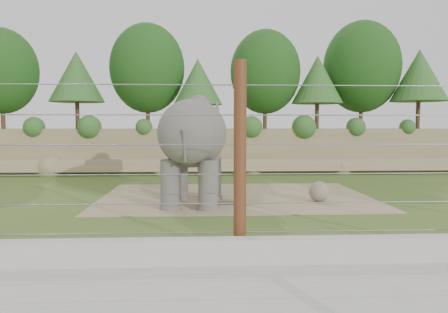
{
  "coord_description": "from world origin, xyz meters",
  "views": [
    {
      "loc": [
        -0.76,
        -13.3,
        2.68
      ],
      "look_at": [
        0.0,
        2.0,
        1.6
      ],
      "focal_mm": 35.0,
      "sensor_mm": 36.0,
      "label": 1
    }
  ],
  "objects": [
    {
      "name": "ground",
      "position": [
        0.0,
        0.0,
        0.0
      ],
      "size": [
        90.0,
        90.0,
        0.0
      ],
      "primitive_type": "plane",
      "color": "#415F21",
      "rests_on": "ground"
    },
    {
      "name": "back_embankment",
      "position": [
        0.59,
        12.68,
        3.97
      ],
      "size": [
        30.0,
        5.52,
        8.77
      ],
      "color": "#837451",
      "rests_on": "ground"
    },
    {
      "name": "dirt_patch",
      "position": [
        0.5,
        3.0,
        0.01
      ],
      "size": [
        10.0,
        7.0,
        0.02
      ],
      "primitive_type": "cube",
      "color": "#987C5C",
      "rests_on": "ground"
    },
    {
      "name": "drain_grate",
      "position": [
        -0.06,
        1.48,
        0.04
      ],
      "size": [
        1.0,
        0.6,
        0.03
      ],
      "primitive_type": "cube",
      "color": "#262628",
      "rests_on": "dirt_patch"
    },
    {
      "name": "elephant",
      "position": [
        -1.09,
        1.54,
        1.88
      ],
      "size": [
        2.45,
        4.82,
        3.76
      ],
      "primitive_type": null,
      "rotation": [
        0.0,
        0.0,
        -0.1
      ],
      "color": "#645F5A",
      "rests_on": "ground"
    },
    {
      "name": "stone_ball",
      "position": [
        3.31,
        1.66,
        0.38
      ],
      "size": [
        0.72,
        0.72,
        0.72
      ],
      "primitive_type": "sphere",
      "color": "gray",
      "rests_on": "dirt_patch"
    },
    {
      "name": "retaining_wall",
      "position": [
        0.0,
        -5.0,
        0.25
      ],
      "size": [
        26.0,
        0.35,
        0.5
      ],
      "primitive_type": "cube",
      "color": "#AFADA2",
      "rests_on": "ground"
    },
    {
      "name": "walkway",
      "position": [
        0.0,
        -7.0,
        0.01
      ],
      "size": [
        26.0,
        4.0,
        0.01
      ],
      "primitive_type": "cube",
      "color": "#AFADA2",
      "rests_on": "ground"
    },
    {
      "name": "barrier_fence",
      "position": [
        0.0,
        -4.5,
        2.0
      ],
      "size": [
        20.26,
        0.26,
        4.0
      ],
      "color": "#512317",
      "rests_on": "ground"
    }
  ]
}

